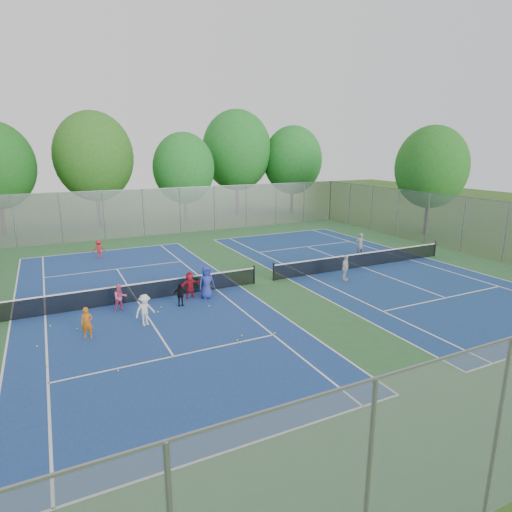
{
  "coord_description": "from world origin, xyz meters",
  "views": [
    {
      "loc": [
        -10.57,
        -20.36,
        7.36
      ],
      "look_at": [
        0.0,
        1.0,
        1.3
      ],
      "focal_mm": 30.0,
      "sensor_mm": 36.0,
      "label": 1
    }
  ],
  "objects_px": {
    "ball_crate": "(119,300)",
    "ball_hopper": "(195,282)",
    "net_left": "(137,293)",
    "instructor": "(360,245)",
    "net_right": "(362,260)"
  },
  "relations": [
    {
      "from": "net_left",
      "to": "ball_crate",
      "type": "relative_size",
      "value": 34.71
    },
    {
      "from": "net_left",
      "to": "ball_hopper",
      "type": "height_order",
      "value": "net_left"
    },
    {
      "from": "net_left",
      "to": "ball_hopper",
      "type": "xyz_separation_m",
      "value": [
        3.26,
        0.86,
        -0.17
      ]
    },
    {
      "from": "net_right",
      "to": "instructor",
      "type": "bearing_deg",
      "value": 53.67
    },
    {
      "from": "net_right",
      "to": "ball_crate",
      "type": "relative_size",
      "value": 34.71
    },
    {
      "from": "instructor",
      "to": "ball_crate",
      "type": "bearing_deg",
      "value": 10.0
    },
    {
      "from": "net_left",
      "to": "instructor",
      "type": "height_order",
      "value": "instructor"
    },
    {
      "from": "ball_crate",
      "to": "ball_hopper",
      "type": "bearing_deg",
      "value": 8.66
    },
    {
      "from": "ball_crate",
      "to": "net_right",
      "type": "bearing_deg",
      "value": -0.92
    },
    {
      "from": "instructor",
      "to": "net_right",
      "type": "bearing_deg",
      "value": 56.13
    },
    {
      "from": "ball_crate",
      "to": "instructor",
      "type": "relative_size",
      "value": 0.23
    },
    {
      "from": "net_left",
      "to": "ball_crate",
      "type": "height_order",
      "value": "net_left"
    },
    {
      "from": "net_left",
      "to": "net_right",
      "type": "height_order",
      "value": "same"
    },
    {
      "from": "ball_crate",
      "to": "ball_hopper",
      "type": "relative_size",
      "value": 0.65
    },
    {
      "from": "net_right",
      "to": "ball_crate",
      "type": "xyz_separation_m",
      "value": [
        -14.82,
        0.24,
        -0.3
      ]
    }
  ]
}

